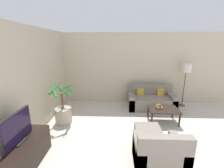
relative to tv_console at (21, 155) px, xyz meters
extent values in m
cube|color=beige|center=(3.15, 3.52, 1.08)|extent=(8.53, 0.06, 2.70)
cube|color=beige|center=(-0.34, 0.58, 1.08)|extent=(0.06, 7.41, 2.70)
cube|color=black|center=(0.00, 0.00, 0.00)|extent=(0.54, 1.25, 0.54)
cube|color=black|center=(0.00, 0.00, 0.28)|extent=(0.18, 0.27, 0.02)
cube|color=black|center=(0.00, 0.00, 0.56)|extent=(0.05, 0.78, 0.55)
cube|color=black|center=(0.03, 0.00, 0.56)|extent=(0.01, 0.74, 0.51)
cylinder|color=#ADA393|center=(0.18, 1.71, -0.05)|extent=(0.48, 0.48, 0.45)
cylinder|color=brown|center=(0.18, 1.71, 0.40)|extent=(0.06, 0.06, 0.46)
cone|color=#38843D|center=(0.41, 1.71, 0.80)|extent=(0.10, 0.53, 0.41)
cone|color=#38843D|center=(0.26, 1.96, 0.75)|extent=(0.56, 0.27, 0.34)
cone|color=#38843D|center=(-0.02, 1.86, 0.77)|extent=(0.40, 0.50, 0.37)
cone|color=#38843D|center=(0.01, 1.59, 0.82)|extent=(0.37, 0.46, 0.46)
cone|color=#38843D|center=(0.24, 1.51, 0.83)|extent=(0.49, 0.24, 0.47)
cube|color=gray|center=(2.99, 2.87, -0.06)|extent=(1.65, 0.83, 0.43)
cube|color=gray|center=(2.99, 3.21, 0.35)|extent=(1.65, 0.16, 0.39)
cube|color=gray|center=(2.27, 2.87, 0.00)|extent=(0.20, 0.83, 0.55)
cube|color=gray|center=(3.72, 2.87, 0.00)|extent=(0.20, 0.83, 0.55)
cube|color=gold|center=(2.62, 3.09, 0.27)|extent=(0.24, 0.12, 0.24)
cube|color=gold|center=(3.36, 3.09, 0.27)|extent=(0.24, 0.12, 0.24)
cylinder|color=brown|center=(4.23, 3.14, -0.26)|extent=(0.24, 0.24, 0.03)
cylinder|color=brown|center=(4.23, 3.14, 0.39)|extent=(0.03, 0.03, 1.27)
cylinder|color=silver|center=(4.23, 3.14, 1.17)|extent=(0.33, 0.33, 0.29)
cylinder|color=black|center=(2.75, 1.60, -0.08)|extent=(0.05, 0.05, 0.38)
cylinder|color=black|center=(3.52, 1.60, -0.08)|extent=(0.05, 0.05, 0.38)
cylinder|color=black|center=(2.75, 2.14, -0.08)|extent=(0.05, 0.05, 0.38)
cylinder|color=black|center=(3.52, 2.14, -0.08)|extent=(0.05, 0.05, 0.38)
cube|color=black|center=(3.13, 1.87, 0.13)|extent=(0.86, 0.63, 0.03)
cylinder|color=#997A4C|center=(3.01, 1.91, 0.17)|extent=(0.21, 0.21, 0.06)
sphere|color=red|center=(3.03, 1.85, 0.24)|extent=(0.07, 0.07, 0.07)
sphere|color=olive|center=(2.94, 1.90, 0.23)|extent=(0.07, 0.07, 0.07)
sphere|color=orange|center=(3.02, 1.94, 0.24)|extent=(0.07, 0.07, 0.07)
cube|color=gray|center=(2.55, 0.13, -0.05)|extent=(0.89, 0.78, 0.44)
cube|color=gray|center=(2.55, -0.17, 0.37)|extent=(0.89, 0.16, 0.41)
cube|color=gray|center=(2.18, 0.13, 0.00)|extent=(0.16, 0.78, 0.54)
cube|color=gray|center=(2.91, 0.13, 0.00)|extent=(0.16, 0.78, 0.54)
cube|color=gray|center=(2.48, 0.85, -0.08)|extent=(0.58, 0.54, 0.39)
camera|label=1|loc=(1.77, -2.28, 1.97)|focal=24.00mm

